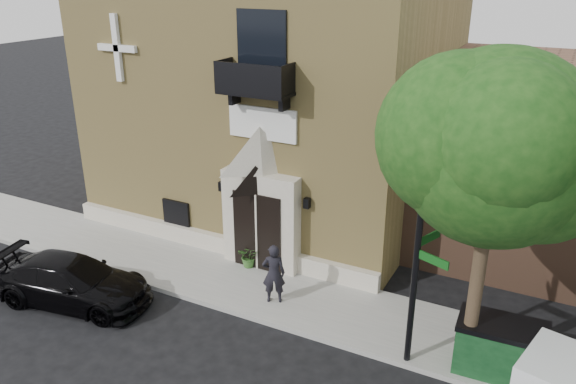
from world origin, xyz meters
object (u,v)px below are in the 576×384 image
at_px(street_sign, 418,256).
at_px(black_sedan, 72,281).
at_px(fire_hydrant, 493,362).
at_px(pedestrian_near, 274,274).
at_px(dumpster, 500,347).

bearing_deg(street_sign, black_sedan, -148.13).
xyz_separation_m(fire_hydrant, pedestrian_near, (-6.22, 0.43, 0.55)).
height_order(black_sedan, dumpster, dumpster).
distance_m(fire_hydrant, dumpster, 0.38).
height_order(dumpster, pedestrian_near, pedestrian_near).
xyz_separation_m(black_sedan, fire_hydrant, (11.61, 2.13, -0.18)).
bearing_deg(pedestrian_near, street_sign, 142.88).
distance_m(fire_hydrant, pedestrian_near, 6.26).
relative_size(fire_hydrant, pedestrian_near, 0.41).
height_order(fire_hydrant, dumpster, dumpster).
relative_size(black_sedan, street_sign, 0.83).
xyz_separation_m(street_sign, dumpster, (2.04, 0.57, -2.25)).
relative_size(street_sign, pedestrian_near, 3.18).
height_order(street_sign, pedestrian_near, street_sign).
bearing_deg(fire_hydrant, street_sign, -169.54).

